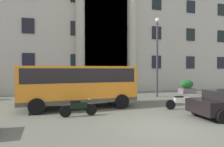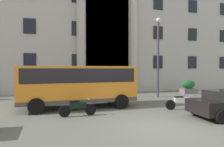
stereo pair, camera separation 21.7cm
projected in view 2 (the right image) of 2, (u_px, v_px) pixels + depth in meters
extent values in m
cube|color=#5E6155|center=(160.00, 129.00, 8.57)|extent=(80.00, 64.00, 0.12)
cube|color=#ADACA2|center=(92.00, 29.00, 25.31)|extent=(39.20, 9.00, 14.94)
cube|color=black|center=(107.00, 44.00, 21.31)|extent=(4.64, 0.12, 10.22)
cylinder|color=#A9AB9D|center=(81.00, 43.00, 20.28)|extent=(0.93, 0.93, 10.22)
cylinder|color=#AEB1A0|center=(133.00, 45.00, 21.73)|extent=(0.93, 0.93, 10.22)
cube|color=black|center=(30.00, 61.00, 19.27)|extent=(1.13, 0.08, 1.44)
cube|color=black|center=(77.00, 61.00, 20.43)|extent=(1.13, 0.08, 1.44)
cube|color=black|center=(158.00, 62.00, 22.76)|extent=(1.13, 0.08, 1.44)
cube|color=black|center=(192.00, 62.00, 23.93)|extent=(1.13, 0.08, 1.44)
cube|color=black|center=(224.00, 63.00, 25.09)|extent=(1.13, 0.08, 1.44)
cube|color=black|center=(30.00, 26.00, 19.20)|extent=(1.13, 0.08, 1.44)
cube|color=black|center=(77.00, 28.00, 20.36)|extent=(1.13, 0.08, 1.44)
cube|color=black|center=(158.00, 33.00, 22.69)|extent=(1.13, 0.08, 1.44)
cube|color=black|center=(193.00, 34.00, 23.86)|extent=(1.13, 0.08, 1.44)
cube|color=black|center=(224.00, 36.00, 25.02)|extent=(1.13, 0.08, 1.44)
cube|color=black|center=(158.00, 3.00, 22.62)|extent=(1.13, 0.08, 1.44)
cube|color=black|center=(193.00, 6.00, 23.79)|extent=(1.13, 0.08, 1.44)
cube|color=black|center=(224.00, 9.00, 24.95)|extent=(1.13, 0.08, 1.44)
cube|color=orange|center=(78.00, 83.00, 13.09)|extent=(7.36, 3.03, 2.22)
cube|color=black|center=(78.00, 75.00, 13.08)|extent=(6.94, 3.03, 0.85)
cube|color=black|center=(128.00, 77.00, 14.26)|extent=(0.22, 2.09, 1.07)
cube|color=#4C483F|center=(78.00, 99.00, 13.11)|extent=(7.37, 3.07, 0.24)
cylinder|color=black|center=(109.00, 96.00, 15.13)|extent=(0.92, 0.35, 0.90)
cylinder|color=black|center=(121.00, 101.00, 12.78)|extent=(0.92, 0.35, 0.90)
cylinder|color=black|center=(37.00, 100.00, 13.46)|extent=(0.92, 0.35, 0.90)
cylinder|color=black|center=(36.00, 106.00, 11.10)|extent=(0.92, 0.35, 0.90)
cylinder|color=#949A1F|center=(132.00, 86.00, 15.72)|extent=(0.08, 0.08, 2.36)
cube|color=yellow|center=(132.00, 74.00, 15.68)|extent=(0.44, 0.03, 0.60)
cube|color=slate|center=(188.00, 91.00, 20.66)|extent=(1.51, 0.92, 0.51)
ellipsoid|color=#1B5A25|center=(188.00, 84.00, 20.64)|extent=(1.45, 0.83, 0.87)
cube|color=gray|center=(93.00, 94.00, 18.76)|extent=(1.43, 0.72, 0.46)
ellipsoid|color=#325C36|center=(93.00, 87.00, 18.75)|extent=(1.37, 0.65, 0.82)
cylinder|color=black|center=(195.00, 109.00, 11.01)|extent=(0.63, 0.22, 0.62)
cylinder|color=black|center=(222.00, 117.00, 9.17)|extent=(0.63, 0.22, 0.62)
cylinder|color=black|center=(192.00, 105.00, 12.51)|extent=(0.61, 0.21, 0.60)
cylinder|color=black|center=(170.00, 105.00, 12.41)|extent=(0.61, 0.23, 0.60)
cube|color=white|center=(182.00, 100.00, 12.46)|extent=(0.92, 0.40, 0.32)
cube|color=black|center=(179.00, 97.00, 12.44)|extent=(0.55, 0.29, 0.12)
cylinder|color=#A5A5A8|center=(191.00, 95.00, 12.49)|extent=(0.13, 0.55, 0.03)
cylinder|color=black|center=(90.00, 110.00, 10.95)|extent=(0.61, 0.15, 0.60)
cylinder|color=black|center=(65.00, 111.00, 10.49)|extent=(0.61, 0.17, 0.60)
cube|color=black|center=(78.00, 105.00, 10.71)|extent=(0.89, 0.31, 0.32)
cube|color=black|center=(74.00, 102.00, 10.65)|extent=(0.53, 0.24, 0.12)
cylinder|color=#A5A5A8|center=(88.00, 99.00, 10.90)|extent=(0.07, 0.55, 0.03)
cylinder|color=#34333D|center=(158.00, 60.00, 18.15)|extent=(0.18, 0.18, 6.69)
sphere|color=silver|center=(158.00, 20.00, 18.07)|extent=(0.40, 0.40, 0.40)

